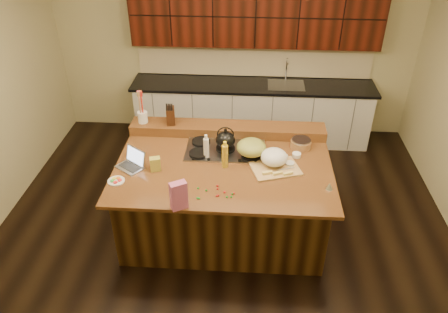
{
  "coord_description": "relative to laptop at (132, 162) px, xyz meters",
  "views": [
    {
      "loc": [
        0.27,
        -3.99,
        3.66
      ],
      "look_at": [
        0.0,
        0.05,
        1.0
      ],
      "focal_mm": 35.0,
      "sensor_mm": 36.0,
      "label": 1
    }
  ],
  "objects": [
    {
      "name": "island",
      "position": [
        1.0,
        0.09,
        -0.51
      ],
      "size": [
        2.4,
        1.6,
        0.92
      ],
      "color": "black",
      "rests_on": "ground"
    },
    {
      "name": "gumdrop_10",
      "position": [
        0.99,
        -0.47,
        -0.04
      ],
      "size": [
        0.02,
        0.02,
        0.02
      ],
      "primitive_type": "ellipsoid",
      "color": "red",
      "rests_on": "island"
    },
    {
      "name": "ramekin_a",
      "position": [
        1.73,
        0.12,
        -0.03
      ],
      "size": [
        0.13,
        0.13,
        0.04
      ],
      "primitive_type": "cylinder",
      "rotation": [
        0.0,
        0.0,
        0.34
      ],
      "color": "white",
      "rests_on": "island"
    },
    {
      "name": "gumdrop_9",
      "position": [
        1.13,
        -0.43,
        -0.04
      ],
      "size": [
        0.02,
        0.02,
        0.02
      ],
      "primitive_type": "ellipsoid",
      "color": "#198C26",
      "rests_on": "island"
    },
    {
      "name": "room",
      "position": [
        1.0,
        0.09,
        0.38
      ],
      "size": [
        5.52,
        5.02,
        2.72
      ],
      "color": "black",
      "rests_on": "ground"
    },
    {
      "name": "knife_block",
      "position": [
        0.3,
        0.79,
        0.17
      ],
      "size": [
        0.13,
        0.18,
        0.2
      ],
      "primitive_type": "cube",
      "rotation": [
        0.0,
        0.0,
        0.19
      ],
      "color": "black",
      "rests_on": "back_ledge"
    },
    {
      "name": "gumdrop_7",
      "position": [
        1.12,
        -0.48,
        -0.04
      ],
      "size": [
        0.02,
        0.02,
        0.02
      ],
      "primitive_type": "ellipsoid",
      "color": "#198C26",
      "rests_on": "island"
    },
    {
      "name": "green_bowl",
      "position": [
        1.3,
        0.26,
        0.08
      ],
      "size": [
        0.41,
        0.41,
        0.18
      ],
      "primitive_type": "ellipsoid",
      "rotation": [
        0.0,
        0.0,
        -0.25
      ],
      "color": "olive",
      "rests_on": "cooktop"
    },
    {
      "name": "kitchen_timer",
      "position": [
        2.11,
        -0.27,
        -0.02
      ],
      "size": [
        0.09,
        0.09,
        0.07
      ],
      "primitive_type": "cone",
      "rotation": [
        0.0,
        0.0,
        0.15
      ],
      "color": "silver",
      "rests_on": "island"
    },
    {
      "name": "gumdrop_1",
      "position": [
        0.78,
        -0.52,
        -0.04
      ],
      "size": [
        0.02,
        0.02,
        0.02
      ],
      "primitive_type": "ellipsoid",
      "color": "#198C26",
      "rests_on": "island"
    },
    {
      "name": "gumdrop_5",
      "position": [
        0.8,
        -0.53,
        -0.04
      ],
      "size": [
        0.02,
        0.02,
        0.02
      ],
      "primitive_type": "ellipsoid",
      "color": "#198C26",
      "rests_on": "island"
    },
    {
      "name": "back_counter",
      "position": [
        1.3,
        2.32,
        0.01
      ],
      "size": [
        3.7,
        0.66,
        2.4
      ],
      "color": "silver",
      "rests_on": "ground"
    },
    {
      "name": "gumdrop_4",
      "position": [
        0.96,
        -0.31,
        -0.04
      ],
      "size": [
        0.02,
        0.02,
        0.02
      ],
      "primitive_type": "ellipsoid",
      "color": "red",
      "rests_on": "island"
    },
    {
      "name": "pink_bag",
      "position": [
        0.62,
        -0.67,
        0.1
      ],
      "size": [
        0.18,
        0.15,
        0.3
      ],
      "primitive_type": "cube",
      "rotation": [
        0.0,
        0.0,
        0.51
      ],
      "color": "#C65D8D",
      "rests_on": "island"
    },
    {
      "name": "gumdrop_2",
      "position": [
        0.97,
        -0.36,
        -0.04
      ],
      "size": [
        0.02,
        0.02,
        0.02
      ],
      "primitive_type": "ellipsoid",
      "color": "red",
      "rests_on": "island"
    },
    {
      "name": "utensil_crock",
      "position": [
        -0.05,
        0.79,
        0.14
      ],
      "size": [
        0.13,
        0.13,
        0.14
      ],
      "primitive_type": "cylinder",
      "rotation": [
        0.0,
        0.0,
        0.09
      ],
      "color": "white",
      "rests_on": "back_ledge"
    },
    {
      "name": "gumdrop_11",
      "position": [
        0.86,
        -0.39,
        -0.04
      ],
      "size": [
        0.02,
        0.02,
        0.02
      ],
      "primitive_type": "ellipsoid",
      "color": "#198C26",
      "rests_on": "island"
    },
    {
      "name": "ramekin_c",
      "position": [
        1.67,
        0.26,
        -0.03
      ],
      "size": [
        0.13,
        0.13,
        0.04
      ],
      "primitive_type": "cylinder",
      "rotation": [
        0.0,
        0.0,
        0.39
      ],
      "color": "white",
      "rests_on": "island"
    },
    {
      "name": "vinegar_bottle",
      "position": [
        0.8,
        0.22,
        0.07
      ],
      "size": [
        0.07,
        0.07,
        0.25
      ],
      "primitive_type": "cylinder",
      "rotation": [
        0.0,
        0.0,
        -0.15
      ],
      "color": "silver",
      "rests_on": "island"
    },
    {
      "name": "oil_bottle",
      "position": [
        1.02,
        0.06,
        0.08
      ],
      "size": [
        0.07,
        0.07,
        0.27
      ],
      "primitive_type": "cylinder",
      "rotation": [
        0.0,
        0.0,
        -0.06
      ],
      "color": "gold",
      "rests_on": "island"
    },
    {
      "name": "ramekin_b",
      "position": [
        1.82,
        0.31,
        -0.03
      ],
      "size": [
        0.12,
        0.12,
        0.04
      ],
      "primitive_type": "cylinder",
      "rotation": [
        0.0,
        0.0,
        -0.27
      ],
      "color": "white",
      "rests_on": "island"
    },
    {
      "name": "laptop",
      "position": [
        0.0,
        0.0,
        0.0
      ],
      "size": [
        0.37,
        0.35,
        0.2
      ],
      "rotation": [
        0.0,
        0.0,
        -0.62
      ],
      "color": "#B7B7BC",
      "rests_on": "island"
    },
    {
      "name": "package_box",
      "position": [
        0.27,
        -0.05,
        0.02
      ],
      "size": [
        0.13,
        0.11,
        0.16
      ],
      "primitive_type": "cube",
      "rotation": [
        0.0,
        0.0,
        0.3
      ],
      "color": "gold",
      "rests_on": "island"
    },
    {
      "name": "gumdrop_3",
      "position": [
        1.07,
        -0.49,
        -0.04
      ],
      "size": [
        0.02,
        0.02,
        0.02
      ],
      "primitive_type": "ellipsoid",
      "color": "#198C26",
      "rests_on": "island"
    },
    {
      "name": "strainer_bowl",
      "position": [
        1.88,
        0.52,
        -0.01
      ],
      "size": [
        0.28,
        0.28,
        0.09
      ],
      "primitive_type": "cylinder",
      "rotation": [
        0.0,
        0.0,
        -0.2
      ],
      "color": "#996B3F",
      "rests_on": "island"
    },
    {
      "name": "gumdrop_13",
      "position": [
        0.77,
        -0.36,
        -0.04
      ],
      "size": [
        0.02,
        0.02,
        0.02
      ],
      "primitive_type": "ellipsoid",
      "color": "#198C26",
      "rests_on": "island"
    },
    {
      "name": "gumdrop_6",
      "position": [
        1.04,
        -0.41,
        -0.04
      ],
      "size": [
        0.02,
        0.02,
        0.02
      ],
      "primitive_type": "ellipsoid",
      "color": "red",
      "rests_on": "island"
    },
    {
      "name": "gumdrop_8",
      "position": [
        1.14,
        -0.42,
        -0.04
      ],
      "size": [
        0.02,
        0.02,
        0.02
      ],
      "primitive_type": "ellipsoid",
      "color": "red",
      "rests_on": "island"
    },
    {
      "name": "back_ledge",
      "position": [
        1.0,
        0.79,
        0.01
      ],
      "size": [
        2.4,
        0.3,
        0.12
      ],
      "primitive_type": "cube",
      "color": "black",
      "rests_on": "island"
    },
    {
      "name": "gumdrop_0",
      "position": [
        0.97,
        -0.48,
        -0.04
      ],
      "size": [
        0.02,
        0.02,
        0.02
      ],
      "primitive_type": "ellipsoid",
      "color": "red",
      "rests_on": "island"
    },
    {
      "name": "cooktop",
      "position": [
        1.0,
        0.39,
        -0.04
      ],
      "size": [
        0.92,
        0.52,
        0.05
      ],
      "color": "gray",
      "rests_on": "island"
    },
    {
      "name": "kettle",
      "position": [
        1.0,
        0.39,
        0.09
      ],
      "size": [
        0.26,
        0.26,
        0.2
      ],
      "primitive_type": "ellipsoid",
      "rotation": [
        0.0,
        0.0,
        -0.2
      ],
      "color": "black",
      "rests_on": "cooktop"
    },
    {
      "name": "wooden_tray",
      "position": [
        1.56,
        0.09,
        0.04
      ],
      "size": [
        0.59,
        0.5,
        0.21
      ],
      "rotation": [
        0.0,
        0.0,
        0.31
      ],
      "color": "tan",
      "rests_on": "island"
    },
    {
      "name": "gumdrop_12",
      "position": [
        1.05,
        -0.4,
        -0.04
      ],
      "size": [
        0.02,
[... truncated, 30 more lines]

